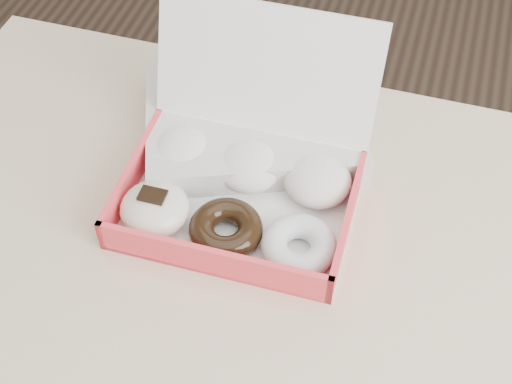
# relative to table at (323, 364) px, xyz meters

# --- Properties ---
(table) EXTENTS (1.20, 0.80, 0.75)m
(table) POSITION_rel_table_xyz_m (0.00, 0.00, 0.00)
(table) COLOR tan
(table) RESTS_ON ground
(donut_box) EXTENTS (0.28, 0.26, 0.20)m
(donut_box) POSITION_rel_table_xyz_m (-0.15, 0.15, 0.11)
(donut_box) COLOR white
(donut_box) RESTS_ON table
(newspapers) EXTENTS (0.34, 0.31, 0.04)m
(newspapers) POSITION_rel_table_xyz_m (-0.16, 0.26, 0.10)
(newspapers) COLOR white
(newspapers) RESTS_ON table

